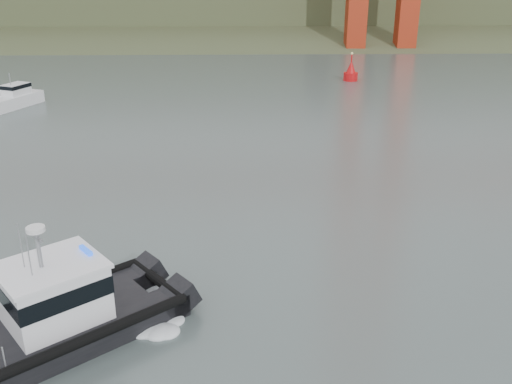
# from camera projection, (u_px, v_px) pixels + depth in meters

# --- Properties ---
(ground) EXTENTS (400.00, 400.00, 0.00)m
(ground) POSITION_uv_depth(u_px,v_px,m) (242.00, 351.00, 21.10)
(ground) COLOR #45534F
(ground) RESTS_ON ground
(patrol_boat) EXTENTS (10.38, 9.40, 5.01)m
(patrol_boat) POSITION_uv_depth(u_px,v_px,m) (48.00, 315.00, 21.06)
(patrol_boat) COLOR black
(patrol_boat) RESTS_ON ground
(motorboat) EXTENTS (4.43, 6.58, 3.45)m
(motorboat) POSITION_uv_depth(u_px,v_px,m) (14.00, 98.00, 55.69)
(motorboat) COLOR white
(motorboat) RESTS_ON ground
(nav_buoy) EXTENTS (1.69, 1.69, 3.52)m
(nav_buoy) POSITION_uv_depth(u_px,v_px,m) (351.00, 73.00, 67.82)
(nav_buoy) COLOR red
(nav_buoy) RESTS_ON ground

